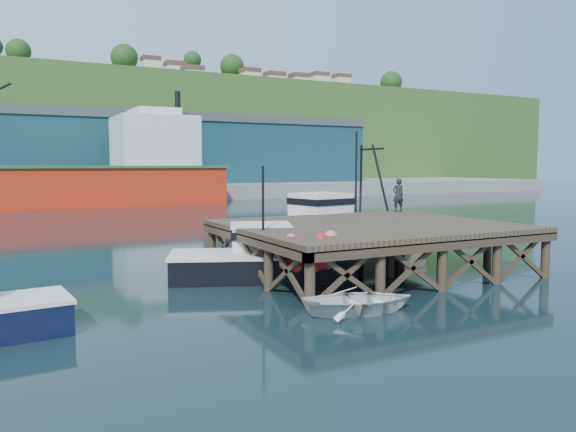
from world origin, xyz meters
TOP-DOWN VIEW (x-y plane):
  - ground at (0.00, 0.00)m, footprint 300.00×300.00m
  - wharf at (5.50, -0.19)m, footprint 12.00×10.00m
  - far_quay at (0.00, 70.00)m, footprint 160.00×40.00m
  - warehouse_mid at (0.00, 65.00)m, footprint 28.00×16.00m
  - warehouse_right at (30.00, 65.00)m, footprint 30.00×16.00m
  - cargo_ship at (-8.46, 48.00)m, footprint 55.50×10.00m
  - hillside at (0.00, 100.00)m, footprint 220.00×50.00m
  - boat_black at (0.60, 0.74)m, footprint 8.07×6.71m
  - trawler at (8.56, 6.50)m, footprint 10.38×5.29m
  - dinghy at (1.01, -5.80)m, footprint 4.14×3.39m
  - dockworker at (10.62, 4.40)m, footprint 0.73×0.53m

SIDE VIEW (x-z plane):
  - ground at x=0.00m, z-range 0.00..0.00m
  - dinghy at x=1.01m, z-range 0.00..0.75m
  - boat_black at x=0.60m, z-range -1.48..3.20m
  - far_quay at x=0.00m, z-range 0.00..2.00m
  - trawler at x=8.56m, z-range -1.95..4.68m
  - wharf at x=5.50m, z-range 0.63..3.25m
  - dockworker at x=10.62m, z-range 2.12..3.98m
  - cargo_ship at x=-8.46m, z-range -3.56..10.19m
  - warehouse_mid at x=0.00m, z-range 2.00..11.00m
  - warehouse_right at x=30.00m, z-range 2.00..11.00m
  - hillside at x=0.00m, z-range 0.00..22.00m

